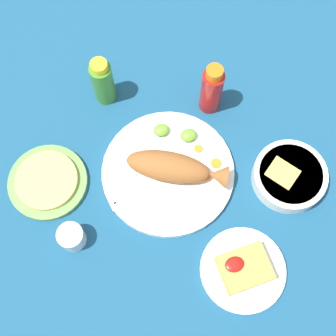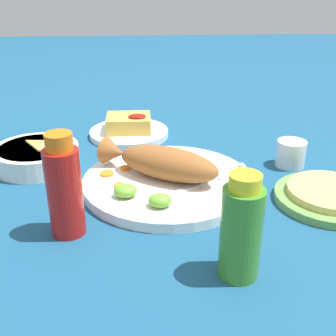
{
  "view_description": "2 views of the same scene",
  "coord_description": "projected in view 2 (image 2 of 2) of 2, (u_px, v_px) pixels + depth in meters",
  "views": [
    {
      "loc": [
        0.13,
        0.36,
        1.04
      ],
      "look_at": [
        0.0,
        0.0,
        0.04
      ],
      "focal_mm": 50.0,
      "sensor_mm": 36.0,
      "label": 1
    },
    {
      "loc": [
        -0.04,
        -0.69,
        0.36
      ],
      "look_at": [
        0.0,
        0.0,
        0.04
      ],
      "focal_mm": 45.0,
      "sensor_mm": 36.0,
      "label": 2
    }
  ],
  "objects": [
    {
      "name": "ground_plane",
      "position": [
        168.0,
        187.0,
        0.78
      ],
      "size": [
        4.0,
        4.0,
        0.0
      ],
      "primitive_type": "plane",
      "color": "navy"
    },
    {
      "name": "main_plate",
      "position": [
        168.0,
        182.0,
        0.77
      ],
      "size": [
        0.31,
        0.31,
        0.02
      ],
      "primitive_type": "cylinder",
      "color": "white",
      "rests_on": "ground_plane"
    },
    {
      "name": "fried_fish",
      "position": [
        161.0,
        162.0,
        0.76
      ],
      "size": [
        0.23,
        0.17,
        0.06
      ],
      "rotation": [
        0.0,
        0.0,
        -0.54
      ],
      "color": "#935628",
      "rests_on": "main_plate"
    },
    {
      "name": "fork_near",
      "position": [
        205.0,
        168.0,
        0.8
      ],
      "size": [
        0.19,
        0.04,
        0.0
      ],
      "rotation": [
        0.0,
        0.0,
        6.4
      ],
      "color": "silver",
      "rests_on": "main_plate"
    },
    {
      "name": "fork_far",
      "position": [
        213.0,
        180.0,
        0.76
      ],
      "size": [
        0.16,
        0.11,
        0.0
      ],
      "rotation": [
        0.0,
        0.0,
        6.87
      ],
      "color": "silver",
      "rests_on": "main_plate"
    },
    {
      "name": "carrot_slice_near",
      "position": [
        126.0,
        168.0,
        0.8
      ],
      "size": [
        0.02,
        0.02,
        0.0
      ],
      "primitive_type": "cylinder",
      "color": "orange",
      "rests_on": "main_plate"
    },
    {
      "name": "carrot_slice_mid",
      "position": [
        107.0,
        174.0,
        0.78
      ],
      "size": [
        0.02,
        0.02,
        0.0
      ],
      "primitive_type": "cylinder",
      "color": "orange",
      "rests_on": "main_plate"
    },
    {
      "name": "carrot_slice_far",
      "position": [
        119.0,
        185.0,
        0.74
      ],
      "size": [
        0.02,
        0.02,
        0.0
      ],
      "primitive_type": "cylinder",
      "color": "orange",
      "rests_on": "main_plate"
    },
    {
      "name": "lime_wedge_main",
      "position": [
        125.0,
        191.0,
        0.7
      ],
      "size": [
        0.04,
        0.03,
        0.02
      ],
      "primitive_type": "ellipsoid",
      "color": "#6BB233",
      "rests_on": "main_plate"
    },
    {
      "name": "lime_wedge_side",
      "position": [
        160.0,
        200.0,
        0.67
      ],
      "size": [
        0.04,
        0.03,
        0.02
      ],
      "primitive_type": "ellipsoid",
      "color": "#6BB233",
      "rests_on": "main_plate"
    },
    {
      "name": "hot_sauce_bottle_red",
      "position": [
        64.0,
        188.0,
        0.61
      ],
      "size": [
        0.05,
        0.05,
        0.16
      ],
      "color": "#B21914",
      "rests_on": "ground_plane"
    },
    {
      "name": "hot_sauce_bottle_green",
      "position": [
        241.0,
        230.0,
        0.53
      ],
      "size": [
        0.05,
        0.05,
        0.15
      ],
      "color": "#3D8428",
      "rests_on": "ground_plane"
    },
    {
      "name": "salt_cup",
      "position": [
        291.0,
        155.0,
        0.85
      ],
      "size": [
        0.06,
        0.06,
        0.05
      ],
      "color": "silver",
      "rests_on": "ground_plane"
    },
    {
      "name": "side_plate_fries",
      "position": [
        129.0,
        133.0,
        1.01
      ],
      "size": [
        0.19,
        0.19,
        0.01
      ],
      "primitive_type": "cylinder",
      "color": "white",
      "rests_on": "ground_plane"
    },
    {
      "name": "fries_pile",
      "position": [
        129.0,
        123.0,
        1.0
      ],
      "size": [
        0.1,
        0.08,
        0.04
      ],
      "color": "gold",
      "rests_on": "side_plate_fries"
    },
    {
      "name": "guacamole_bowl",
      "position": [
        37.0,
        155.0,
        0.85
      ],
      "size": [
        0.17,
        0.17,
        0.05
      ],
      "color": "white",
      "rests_on": "ground_plane"
    },
    {
      "name": "tortilla_plate",
      "position": [
        329.0,
        198.0,
        0.72
      ],
      "size": [
        0.19,
        0.19,
        0.01
      ],
      "primitive_type": "cylinder",
      "color": "#6B9E4C",
      "rests_on": "ground_plane"
    },
    {
      "name": "tortilla_stack",
      "position": [
        330.0,
        192.0,
        0.72
      ],
      "size": [
        0.14,
        0.14,
        0.01
      ],
      "primitive_type": "cylinder",
      "color": "#E0C666",
      "rests_on": "tortilla_plate"
    }
  ]
}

